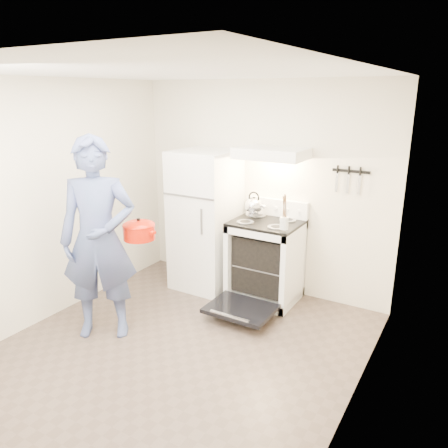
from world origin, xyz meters
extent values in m
plane|color=brown|center=(0.00, 0.00, 0.00)|extent=(3.60, 3.60, 0.00)
cube|color=beige|center=(0.00, 1.80, 1.25)|extent=(3.20, 0.02, 2.50)
cube|color=white|center=(-0.58, 1.45, 0.85)|extent=(0.70, 0.70, 1.70)
cube|color=white|center=(0.23, 1.48, 0.46)|extent=(0.76, 0.65, 0.92)
cube|color=black|center=(0.23, 1.48, 0.94)|extent=(0.76, 0.65, 0.03)
cube|color=white|center=(0.23, 1.76, 1.05)|extent=(0.76, 0.07, 0.20)
cube|color=black|center=(0.23, 0.88, 0.12)|extent=(0.70, 0.54, 0.04)
cube|color=slate|center=(0.23, 1.48, 0.44)|extent=(0.60, 0.52, 0.01)
cube|color=white|center=(0.23, 1.55, 1.71)|extent=(0.76, 0.50, 0.12)
cube|color=black|center=(1.05, 1.79, 1.55)|extent=(0.40, 0.02, 0.03)
cylinder|color=#927350|center=(0.13, 1.52, 0.45)|extent=(0.35, 0.35, 0.02)
cylinder|color=silver|center=(0.55, 1.22, 1.05)|extent=(0.09, 0.09, 0.13)
imported|color=#364B6F|center=(-0.83, -0.04, 0.99)|extent=(0.87, 0.80, 1.99)
camera|label=1|loc=(2.22, -2.84, 2.35)|focal=35.00mm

